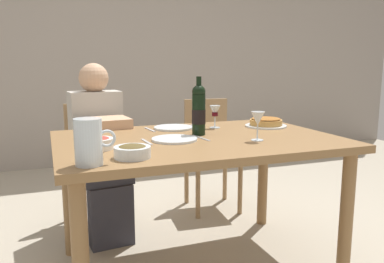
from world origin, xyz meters
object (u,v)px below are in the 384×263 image
dinner_plate_left_setting (174,128)px  wine_glass_right_diner (258,120)px  water_pitcher (89,145)px  wine_glass_left_diner (215,112)px  dining_table (198,154)px  baked_tart (266,122)px  salad_bowl (97,143)px  chair_right (209,146)px  wine_bottle (199,110)px  chair_left (94,155)px  diner_left (100,145)px  dinner_plate_right_setting (175,139)px  olive_bowl (132,151)px

dinner_plate_left_setting → wine_glass_right_diner: bearing=-60.0°
water_pitcher → dinner_plate_left_setting: 0.93m
wine_glass_left_diner → wine_glass_right_diner: size_ratio=0.93×
wine_glass_left_diner → dinner_plate_left_setting: 0.27m
wine_glass_right_diner → wine_glass_left_diner: bearing=95.7°
dining_table → baked_tart: 0.59m
baked_tart → salad_bowl: bearing=-164.6°
baked_tart → dinner_plate_left_setting: baked_tart is taller
chair_right → wine_bottle: bearing=68.1°
salad_bowl → dinner_plate_left_setting: size_ratio=0.62×
water_pitcher → wine_glass_left_diner: 1.06m
chair_left → diner_left: (0.02, -0.24, 0.12)m
wine_glass_right_diner → diner_left: (-0.70, 0.86, -0.25)m
salad_bowl → dinner_plate_right_setting: size_ratio=0.63×
dinner_plate_left_setting → chair_right: (0.49, 0.58, -0.27)m
wine_bottle → wine_glass_left_diner: 0.26m
wine_bottle → wine_glass_right_diner: 0.35m
dining_table → wine_bottle: size_ratio=4.58×
baked_tart → dinner_plate_right_setting: baked_tart is taller
wine_bottle → dinner_plate_right_setting: wine_bottle is taller
salad_bowl → wine_bottle: bearing=17.5°
chair_left → baked_tart: bearing=138.8°
dining_table → chair_left: (-0.46, 0.91, -0.17)m
dining_table → chair_left: 1.03m
water_pitcher → dinner_plate_right_setting: 0.60m
wine_glass_left_diner → chair_left: wine_glass_left_diner is taller
chair_left → diner_left: size_ratio=0.75×
dining_table → wine_bottle: wine_bottle is taller
olive_bowl → chair_left: size_ratio=0.18×
dinner_plate_right_setting → diner_left: bearing=112.8°
wine_bottle → salad_bowl: bearing=-162.5°
chair_right → olive_bowl: bearing=59.5°
dinner_plate_right_setting → wine_glass_left_diner: bearing=39.2°
wine_glass_left_diner → baked_tart: bearing=-11.9°
dinner_plate_left_setting → diner_left: 0.55m
baked_tart → olive_bowl: baked_tart is taller
wine_bottle → wine_glass_left_diner: bearing=45.6°
baked_tart → chair_right: chair_right is taller
wine_glass_right_diner → dinner_plate_right_setting: wine_glass_right_diner is taller
wine_bottle → wine_glass_right_diner: wine_bottle is taller
wine_glass_right_diner → diner_left: diner_left is taller
olive_bowl → dinner_plate_right_setting: size_ratio=0.66×
wine_glass_left_diner → chair_right: 0.78m
chair_left → dinner_plate_right_setting: bearing=102.8°
chair_left → chair_right: (0.92, -0.00, 0.00)m
dining_table → chair_right: size_ratio=1.72×
wine_glass_left_diner → dining_table: bearing=-129.7°
dining_table → dinner_plate_right_setting: dinner_plate_right_setting is taller
water_pitcher → wine_glass_right_diner: size_ratio=1.23×
olive_bowl → water_pitcher: bearing=-162.1°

